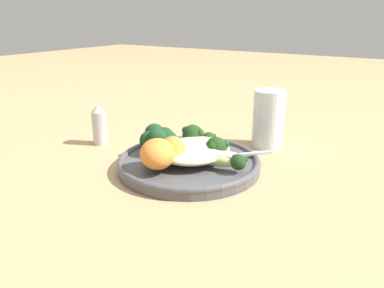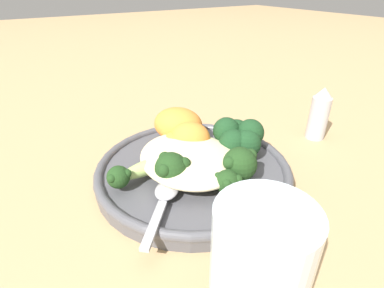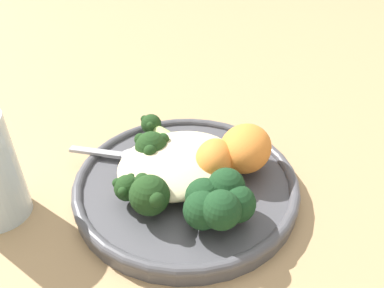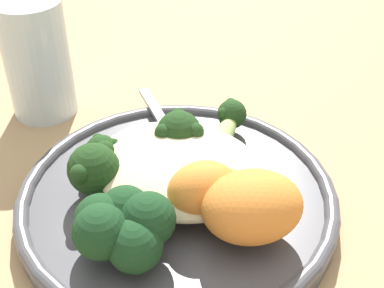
{
  "view_description": "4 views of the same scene",
  "coord_description": "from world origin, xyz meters",
  "px_view_note": "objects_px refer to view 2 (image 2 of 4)",
  "views": [
    {
      "loc": [
        -0.5,
        -0.33,
        0.26
      ],
      "look_at": [
        0.01,
        -0.01,
        0.05
      ],
      "focal_mm": 35.0,
      "sensor_mm": 36.0,
      "label": 1
    },
    {
      "loc": [
        0.28,
        -0.17,
        0.23
      ],
      "look_at": [
        0.0,
        0.0,
        0.04
      ],
      "focal_mm": 28.0,
      "sensor_mm": 36.0,
      "label": 2
    },
    {
      "loc": [
        0.17,
        0.28,
        0.29
      ],
      "look_at": [
        0.0,
        -0.0,
        0.06
      ],
      "focal_mm": 35.0,
      "sensor_mm": 36.0,
      "label": 3
    },
    {
      "loc": [
        -0.14,
        0.27,
        0.3
      ],
      "look_at": [
        0.01,
        -0.02,
        0.05
      ],
      "focal_mm": 50.0,
      "sensor_mm": 36.0,
      "label": 4
    }
  ],
  "objects_px": {
    "plate": "(193,170)",
    "sweet_potato_chunk_1": "(182,140)",
    "quinoa_mound": "(189,158)",
    "broccoli_stalk_3": "(231,163)",
    "sweet_potato_chunk_0": "(178,124)",
    "broccoli_stalk_1": "(174,167)",
    "sweet_potato_chunk_2": "(190,137)",
    "spoon": "(164,197)",
    "kale_tuft": "(239,137)",
    "salt_shaker": "(319,114)",
    "broccoli_stalk_0": "(147,168)",
    "broccoli_stalk_2": "(212,169)",
    "water_glass": "(257,280)"
  },
  "relations": [
    {
      "from": "plate",
      "to": "sweet_potato_chunk_1",
      "type": "height_order",
      "value": "sweet_potato_chunk_1"
    },
    {
      "from": "quinoa_mound",
      "to": "broccoli_stalk_3",
      "type": "bearing_deg",
      "value": 38.9
    },
    {
      "from": "broccoli_stalk_3",
      "to": "sweet_potato_chunk_0",
      "type": "distance_m",
      "value": 0.11
    },
    {
      "from": "broccoli_stalk_1",
      "to": "sweet_potato_chunk_1",
      "type": "distance_m",
      "value": 0.07
    },
    {
      "from": "plate",
      "to": "quinoa_mound",
      "type": "distance_m",
      "value": 0.03
    },
    {
      "from": "sweet_potato_chunk_2",
      "to": "spoon",
      "type": "height_order",
      "value": "sweet_potato_chunk_2"
    },
    {
      "from": "kale_tuft",
      "to": "spoon",
      "type": "relative_size",
      "value": 0.77
    },
    {
      "from": "sweet_potato_chunk_0",
      "to": "salt_shaker",
      "type": "xyz_separation_m",
      "value": [
        0.08,
        0.21,
        -0.0
      ]
    },
    {
      "from": "quinoa_mound",
      "to": "broccoli_stalk_0",
      "type": "xyz_separation_m",
      "value": [
        -0.01,
        -0.05,
        -0.0
      ]
    },
    {
      "from": "kale_tuft",
      "to": "salt_shaker",
      "type": "xyz_separation_m",
      "value": [
        0.01,
        0.16,
        -0.0
      ]
    },
    {
      "from": "quinoa_mound",
      "to": "broccoli_stalk_3",
      "type": "xyz_separation_m",
      "value": [
        0.04,
        0.03,
        0.0
      ]
    },
    {
      "from": "broccoli_stalk_1",
      "to": "kale_tuft",
      "type": "xyz_separation_m",
      "value": [
        -0.01,
        0.11,
        0.0
      ]
    },
    {
      "from": "broccoli_stalk_3",
      "to": "sweet_potato_chunk_2",
      "type": "xyz_separation_m",
      "value": [
        -0.07,
        -0.01,
        0.0
      ]
    },
    {
      "from": "broccoli_stalk_0",
      "to": "spoon",
      "type": "xyz_separation_m",
      "value": [
        0.05,
        -0.0,
        -0.01
      ]
    },
    {
      "from": "plate",
      "to": "broccoli_stalk_0",
      "type": "height_order",
      "value": "broccoli_stalk_0"
    },
    {
      "from": "plate",
      "to": "broccoli_stalk_2",
      "type": "relative_size",
      "value": 2.2
    },
    {
      "from": "broccoli_stalk_1",
      "to": "sweet_potato_chunk_0",
      "type": "distance_m",
      "value": 0.1
    },
    {
      "from": "broccoli_stalk_0",
      "to": "kale_tuft",
      "type": "height_order",
      "value": "kale_tuft"
    },
    {
      "from": "plate",
      "to": "sweet_potato_chunk_2",
      "type": "distance_m",
      "value": 0.04
    },
    {
      "from": "broccoli_stalk_2",
      "to": "water_glass",
      "type": "relative_size",
      "value": 0.98
    },
    {
      "from": "water_glass",
      "to": "salt_shaker",
      "type": "bearing_deg",
      "value": 120.28
    },
    {
      "from": "water_glass",
      "to": "broccoli_stalk_2",
      "type": "bearing_deg",
      "value": 154.36
    },
    {
      "from": "sweet_potato_chunk_0",
      "to": "water_glass",
      "type": "xyz_separation_m",
      "value": [
        0.25,
        -0.09,
        0.01
      ]
    },
    {
      "from": "broccoli_stalk_1",
      "to": "salt_shaker",
      "type": "xyz_separation_m",
      "value": [
        -0.0,
        0.27,
        0.0
      ]
    },
    {
      "from": "broccoli_stalk_2",
      "to": "spoon",
      "type": "xyz_separation_m",
      "value": [
        0.01,
        -0.07,
        -0.01
      ]
    },
    {
      "from": "sweet_potato_chunk_1",
      "to": "kale_tuft",
      "type": "relative_size",
      "value": 0.85
    },
    {
      "from": "plate",
      "to": "water_glass",
      "type": "distance_m",
      "value": 0.2
    },
    {
      "from": "broccoli_stalk_3",
      "to": "broccoli_stalk_2",
      "type": "bearing_deg",
      "value": -129.21
    },
    {
      "from": "water_glass",
      "to": "sweet_potato_chunk_2",
      "type": "bearing_deg",
      "value": 158.7
    },
    {
      "from": "sweet_potato_chunk_0",
      "to": "sweet_potato_chunk_2",
      "type": "bearing_deg",
      "value": -4.91
    },
    {
      "from": "broccoli_stalk_1",
      "to": "spoon",
      "type": "height_order",
      "value": "broccoli_stalk_1"
    },
    {
      "from": "broccoli_stalk_3",
      "to": "sweet_potato_chunk_0",
      "type": "xyz_separation_m",
      "value": [
        -0.11,
        -0.01,
        0.01
      ]
    },
    {
      "from": "quinoa_mound",
      "to": "broccoli_stalk_1",
      "type": "xyz_separation_m",
      "value": [
        0.01,
        -0.03,
        0.0
      ]
    },
    {
      "from": "broccoli_stalk_2",
      "to": "broccoli_stalk_3",
      "type": "distance_m",
      "value": 0.02
    },
    {
      "from": "broccoli_stalk_3",
      "to": "kale_tuft",
      "type": "distance_m",
      "value": 0.06
    },
    {
      "from": "broccoli_stalk_0",
      "to": "plate",
      "type": "bearing_deg",
      "value": 168.66
    },
    {
      "from": "broccoli_stalk_0",
      "to": "broccoli_stalk_2",
      "type": "relative_size",
      "value": 1.08
    },
    {
      "from": "plate",
      "to": "broccoli_stalk_3",
      "type": "relative_size",
      "value": 2.61
    },
    {
      "from": "quinoa_mound",
      "to": "broccoli_stalk_0",
      "type": "height_order",
      "value": "same"
    },
    {
      "from": "quinoa_mound",
      "to": "salt_shaker",
      "type": "xyz_separation_m",
      "value": [
        0.01,
        0.24,
        0.01
      ]
    },
    {
      "from": "salt_shaker",
      "to": "quinoa_mound",
      "type": "bearing_deg",
      "value": -91.83
    },
    {
      "from": "spoon",
      "to": "salt_shaker",
      "type": "distance_m",
      "value": 0.29
    },
    {
      "from": "quinoa_mound",
      "to": "sweet_potato_chunk_1",
      "type": "distance_m",
      "value": 0.05
    },
    {
      "from": "broccoli_stalk_3",
      "to": "water_glass",
      "type": "relative_size",
      "value": 0.83
    },
    {
      "from": "broccoli_stalk_3",
      "to": "water_glass",
      "type": "height_order",
      "value": "water_glass"
    },
    {
      "from": "quinoa_mound",
      "to": "sweet_potato_chunk_1",
      "type": "bearing_deg",
      "value": 159.46
    },
    {
      "from": "broccoli_stalk_1",
      "to": "sweet_potato_chunk_0",
      "type": "height_order",
      "value": "sweet_potato_chunk_0"
    },
    {
      "from": "plate",
      "to": "kale_tuft",
      "type": "height_order",
      "value": "kale_tuft"
    },
    {
      "from": "broccoli_stalk_2",
      "to": "quinoa_mound",
      "type": "bearing_deg",
      "value": -161.04
    },
    {
      "from": "broccoli_stalk_3",
      "to": "spoon",
      "type": "height_order",
      "value": "broccoli_stalk_3"
    }
  ]
}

